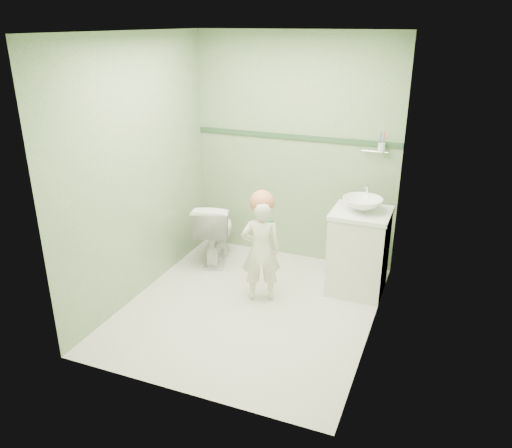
% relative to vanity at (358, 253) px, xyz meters
% --- Properties ---
extents(ground, '(2.50, 2.50, 0.00)m').
position_rel_vanity_xyz_m(ground, '(-0.84, -0.70, -0.40)').
color(ground, beige).
rests_on(ground, ground).
extents(room_shell, '(2.50, 2.54, 2.40)m').
position_rel_vanity_xyz_m(room_shell, '(-0.84, -0.70, 0.80)').
color(room_shell, gray).
rests_on(room_shell, ground).
extents(trim_stripe, '(2.20, 0.02, 0.05)m').
position_rel_vanity_xyz_m(trim_stripe, '(-0.84, 0.54, 0.95)').
color(trim_stripe, '#2F5032').
rests_on(trim_stripe, room_shell).
extents(vanity, '(0.52, 0.50, 0.80)m').
position_rel_vanity_xyz_m(vanity, '(0.00, 0.00, 0.00)').
color(vanity, white).
rests_on(vanity, ground).
extents(counter, '(0.54, 0.52, 0.04)m').
position_rel_vanity_xyz_m(counter, '(0.00, 0.00, 0.41)').
color(counter, white).
rests_on(counter, vanity).
extents(basin, '(0.37, 0.37, 0.13)m').
position_rel_vanity_xyz_m(basin, '(0.00, 0.00, 0.49)').
color(basin, white).
rests_on(basin, counter).
extents(faucet, '(0.03, 0.13, 0.18)m').
position_rel_vanity_xyz_m(faucet, '(0.00, 0.19, 0.57)').
color(faucet, silver).
rests_on(faucet, counter).
extents(cup_holder, '(0.26, 0.07, 0.21)m').
position_rel_vanity_xyz_m(cup_holder, '(0.05, 0.48, 0.93)').
color(cup_holder, silver).
rests_on(cup_holder, room_shell).
extents(toilet, '(0.55, 0.75, 0.69)m').
position_rel_vanity_xyz_m(toilet, '(-1.58, 0.10, -0.06)').
color(toilet, white).
rests_on(toilet, ground).
extents(toddler, '(0.43, 0.37, 1.00)m').
position_rel_vanity_xyz_m(toddler, '(-0.81, -0.50, 0.10)').
color(toddler, silver).
rests_on(toddler, ground).
extents(hair_cap, '(0.22, 0.22, 0.22)m').
position_rel_vanity_xyz_m(hair_cap, '(-0.81, -0.48, 0.57)').
color(hair_cap, '#C2714E').
rests_on(hair_cap, toddler).
extents(teal_toothbrush, '(0.10, 0.14, 0.08)m').
position_rel_vanity_xyz_m(teal_toothbrush, '(-0.69, -0.59, 0.45)').
color(teal_toothbrush, '#0B8057').
rests_on(teal_toothbrush, toddler).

